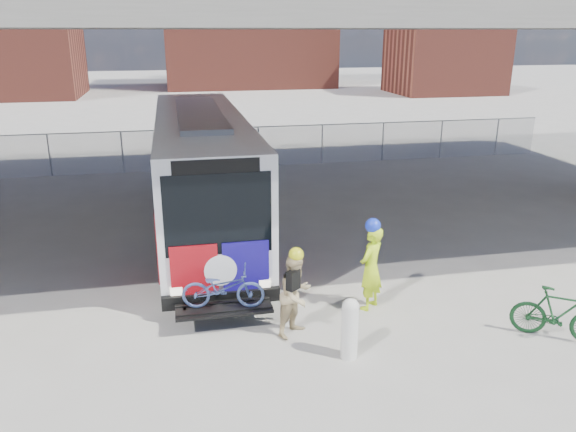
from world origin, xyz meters
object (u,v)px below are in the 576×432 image
object	(u,v)px
cyclist_hivis	(371,266)
bike_parked	(559,314)
cyclist_tan	(296,294)
bollard	(350,326)
bus	(201,162)

from	to	relation	value
cyclist_hivis	bike_parked	xyz separation A→B (m)	(3.27, -2.04, -0.47)
cyclist_tan	bollard	bearing A→B (deg)	-92.47
bollard	cyclist_tan	xyz separation A→B (m)	(-0.80, 1.08, 0.24)
bus	cyclist_hivis	size ratio (longest dim) A/B	6.10
bollard	cyclist_hivis	size ratio (longest dim) A/B	0.58
cyclist_tan	bike_parked	world-z (taller)	cyclist_tan
bus	cyclist_hivis	world-z (taller)	bus
bollard	cyclist_tan	distance (m)	1.37
cyclist_tan	bike_parked	size ratio (longest dim) A/B	1.03
bollard	cyclist_hivis	world-z (taller)	cyclist_hivis
bike_parked	bus	bearing A→B (deg)	72.34
bus	bike_parked	size ratio (longest dim) A/B	7.06
bollard	bike_parked	xyz separation A→B (m)	(4.34, -0.20, -0.11)
bus	cyclist_tan	bearing A→B (deg)	-78.65
bollard	cyclist_tan	size ratio (longest dim) A/B	0.65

